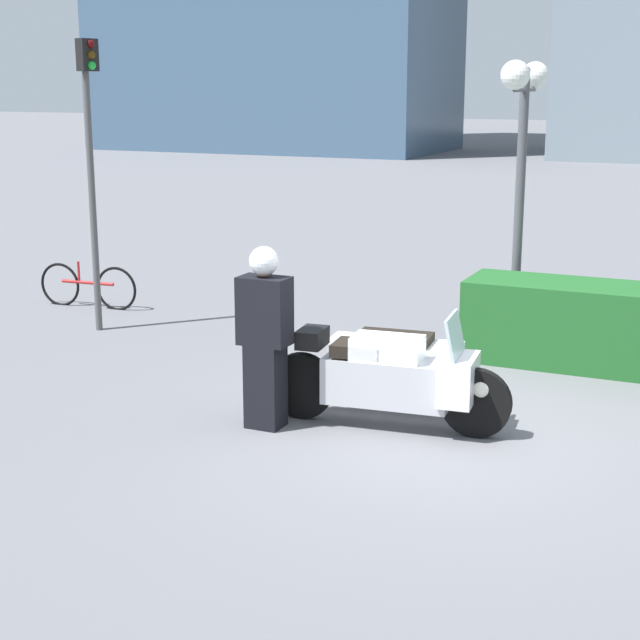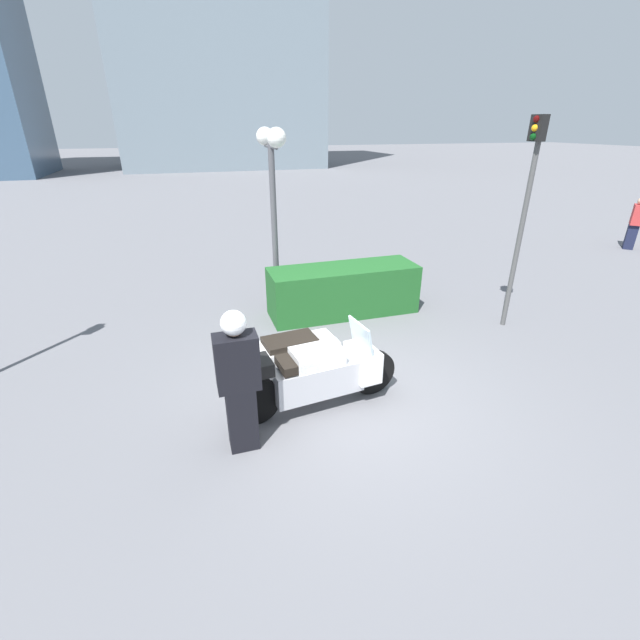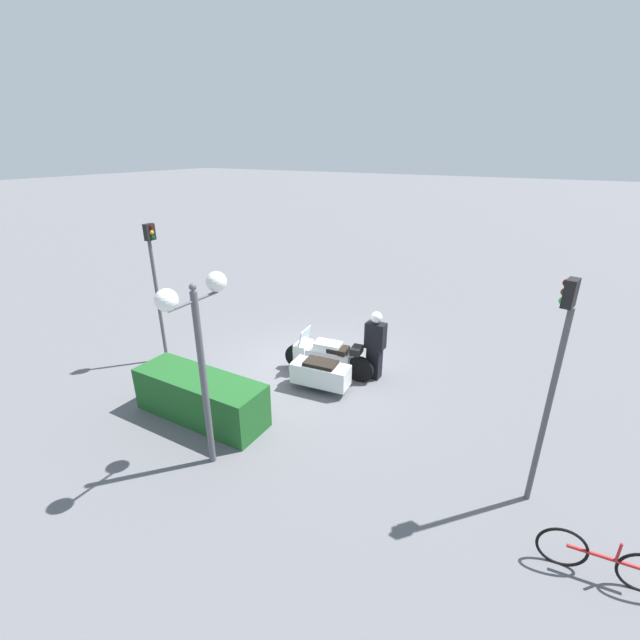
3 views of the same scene
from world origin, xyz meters
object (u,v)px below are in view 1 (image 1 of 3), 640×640
(hedge_bush_curbside, at_px, (595,326))
(twin_lamp_post, at_px, (523,123))
(police_motorcycle, at_px, (400,370))
(officer_rider, at_px, (265,333))
(traffic_light_far, at_px, (91,146))
(bicycle_parked, at_px, (88,286))

(hedge_bush_curbside, xyz_separation_m, twin_lamp_post, (-1.17, 0.94, 2.27))
(hedge_bush_curbside, height_order, twin_lamp_post, twin_lamp_post)
(police_motorcycle, distance_m, officer_rider, 1.44)
(officer_rider, xyz_separation_m, twin_lamp_post, (1.37, 4.36, 1.82))
(twin_lamp_post, height_order, traffic_light_far, traffic_light_far)
(police_motorcycle, xyz_separation_m, bicycle_parked, (-5.87, 2.68, -0.16))
(police_motorcycle, xyz_separation_m, officer_rider, (-1.07, -0.83, 0.46))
(bicycle_parked, bearing_deg, officer_rider, -41.65)
(officer_rider, height_order, bicycle_parked, officer_rider)
(police_motorcycle, relative_size, bicycle_parked, 1.49)
(police_motorcycle, xyz_separation_m, hedge_bush_curbside, (1.47, 2.59, 0.02))
(traffic_light_far, height_order, bicycle_parked, traffic_light_far)
(officer_rider, bearing_deg, police_motorcycle, -52.18)
(police_motorcycle, xyz_separation_m, traffic_light_far, (-4.86, 1.61, 1.99))
(twin_lamp_post, relative_size, traffic_light_far, 0.93)
(traffic_light_far, bearing_deg, bicycle_parked, 145.63)
(hedge_bush_curbside, bearing_deg, bicycle_parked, 179.28)
(twin_lamp_post, height_order, bicycle_parked, twin_lamp_post)
(hedge_bush_curbside, xyz_separation_m, traffic_light_far, (-6.33, -0.97, 1.97))
(police_motorcycle, xyz_separation_m, twin_lamp_post, (0.30, 3.53, 2.29))
(hedge_bush_curbside, distance_m, twin_lamp_post, 2.72)
(officer_rider, bearing_deg, twin_lamp_post, -17.54)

